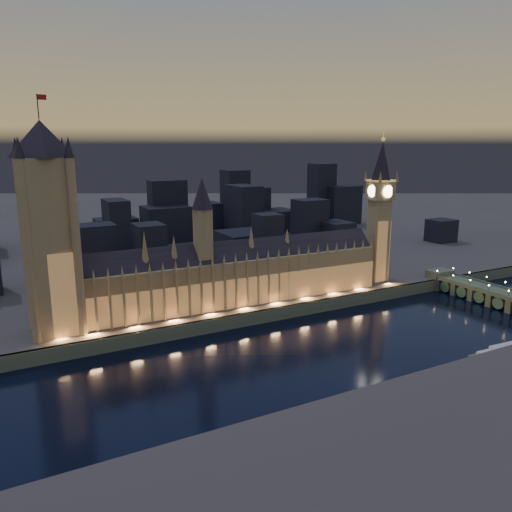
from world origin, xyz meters
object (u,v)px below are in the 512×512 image
palace_of_westminster (233,274)px  elizabeth_tower (380,200)px  victoria_tower (48,220)px  westminster_bridge (497,297)px

palace_of_westminster → elizabeth_tower: size_ratio=1.92×
victoria_tower → elizabeth_tower: size_ratio=1.15×
palace_of_westminster → victoria_tower: (-102.50, 0.18, 41.28)m
westminster_bridge → palace_of_westminster: bearing=158.1°
westminster_bridge → elizabeth_tower: bearing=125.4°
victoria_tower → westminster_bridge: size_ratio=1.06×
victoria_tower → westminster_bridge: (264.39, -65.38, -61.66)m
palace_of_westminster → westminster_bridge: palace_of_westminster is taller
elizabeth_tower → westminster_bridge: bearing=-54.6°
victoria_tower → elizabeth_tower: 218.00m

